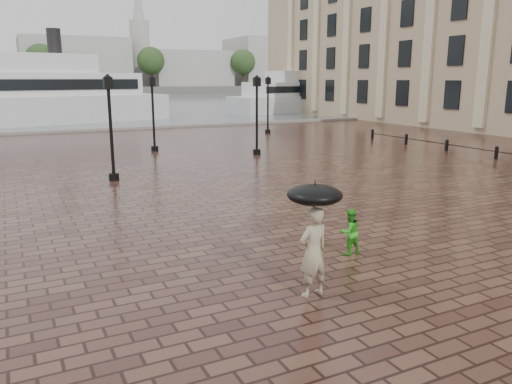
# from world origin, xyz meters

# --- Properties ---
(ground) EXTENTS (300.00, 300.00, 0.00)m
(ground) POSITION_xyz_m (0.00, 0.00, 0.00)
(ground) COLOR #321B17
(ground) RESTS_ON ground
(harbour_water) EXTENTS (240.00, 240.00, 0.00)m
(harbour_water) POSITION_xyz_m (0.00, 92.00, 0.00)
(harbour_water) COLOR #485358
(harbour_water) RESTS_ON ground
(quay_edge) EXTENTS (80.00, 0.60, 0.30)m
(quay_edge) POSITION_xyz_m (0.00, 32.00, 0.00)
(quay_edge) COLOR slate
(quay_edge) RESTS_ON ground
(far_shore) EXTENTS (300.00, 60.00, 2.00)m
(far_shore) POSITION_xyz_m (0.00, 160.00, 1.00)
(far_shore) COLOR #4C4C47
(far_shore) RESTS_ON ground
(distant_skyline) EXTENTS (102.50, 22.00, 33.00)m
(distant_skyline) POSITION_xyz_m (48.14, 150.00, 9.45)
(distant_skyline) COLOR #A09D97
(distant_skyline) RESTS_ON ground
(far_trees) EXTENTS (188.00, 8.00, 13.50)m
(far_trees) POSITION_xyz_m (0.00, 138.00, 9.42)
(far_trees) COLOR #2D2119
(far_trees) RESTS_ON ground
(bollard_row) EXTENTS (0.22, 21.22, 0.73)m
(bollard_row) POSITION_xyz_m (14.00, 6.50, 0.40)
(bollard_row) COLOR black
(bollard_row) RESTS_ON ground
(street_lamps) EXTENTS (21.44, 14.44, 4.40)m
(street_lamps) POSITION_xyz_m (-1.60, 17.60, 2.33)
(street_lamps) COLOR black
(street_lamps) RESTS_ON ground
(adult_pedestrian) EXTENTS (0.73, 0.52, 1.87)m
(adult_pedestrian) POSITION_xyz_m (-4.71, -3.96, 0.94)
(adult_pedestrian) COLOR gray
(adult_pedestrian) RESTS_ON ground
(child_pedestrian) EXTENTS (0.59, 0.46, 1.19)m
(child_pedestrian) POSITION_xyz_m (-2.56, -2.30, 0.59)
(child_pedestrian) COLOR green
(child_pedestrian) RESTS_ON ground
(ferry_near) EXTENTS (28.60, 12.10, 9.13)m
(ferry_near) POSITION_xyz_m (-8.26, 41.89, 2.74)
(ferry_near) COLOR silver
(ferry_near) RESTS_ON ground
(ferry_far) EXTENTS (22.66, 9.10, 7.24)m
(ferry_far) POSITION_xyz_m (26.42, 46.29, 2.18)
(ferry_far) COLOR silver
(ferry_far) RESTS_ON ground
(umbrella) EXTENTS (1.10, 1.10, 1.19)m
(umbrella) POSITION_xyz_m (-4.71, -3.96, 2.12)
(umbrella) COLOR black
(umbrella) RESTS_ON ground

